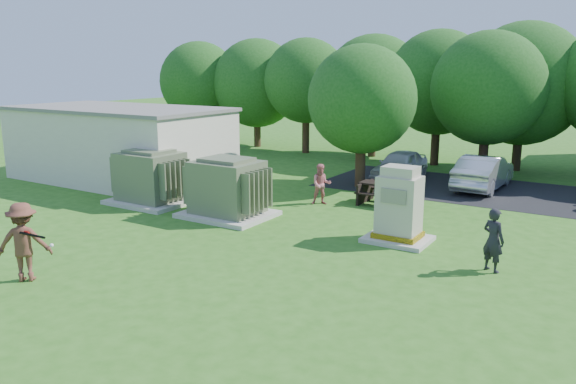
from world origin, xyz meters
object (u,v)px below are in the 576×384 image
Objects in this scene: person_by_generator at (493,240)px; car_silver_a at (483,172)px; transformer_right at (227,189)px; person_at_picnic at (321,184)px; transformer_left at (150,178)px; batter at (24,242)px; car_white at (400,165)px; picnic_table at (386,191)px; generator_cabinet at (399,209)px.

car_silver_a is at bearing -50.07° from person_by_generator.
transformer_right is 1.94× the size of person_at_picnic.
batter is (3.24, -7.37, 0.01)m from transformer_left.
batter is at bearing 60.46° from person_by_generator.
person_at_picnic is (5.62, 3.29, -0.19)m from transformer_left.
person_at_picnic is at bearing -97.99° from car_white.
picnic_table is 0.48× the size of car_white.
transformer_left and transformer_right have the same top height.
person_by_generator is (2.96, -1.13, -0.17)m from generator_cabinet.
transformer_right is 0.68× the size of car_silver_a.
transformer_left is at bearing 22.32° from person_by_generator.
batter is at bearing -66.26° from transformer_left.
car_white is at bearing 2.14° from car_silver_a.
generator_cabinet is 1.47× the size of person_at_picnic.
person_by_generator is at bearing -4.34° from transformer_right.
person_by_generator is at bearing -45.79° from picnic_table.
person_by_generator is 8.17m from person_at_picnic.
batter reaches higher than car_white.
transformer_right is 6.05m from picnic_table.
person_at_picnic is 6.08m from car_white.
car_silver_a is (10.16, 9.35, -0.24)m from transformer_left.
batter is at bearing -110.76° from picnic_table.
person_by_generator is (9.52, 6.68, -0.14)m from batter.
picnic_table is 5.44m from car_silver_a.
person_at_picnic is at bearing -3.69° from person_by_generator.
car_white is at bearing 105.00° from picnic_table.
person_by_generator is (9.06, -0.69, -0.14)m from transformer_right.
generator_cabinet is (9.80, 0.44, 0.03)m from transformer_left.
person_at_picnic is (-7.14, 3.98, -0.06)m from person_by_generator.
picnic_table is (7.73, 4.48, -0.45)m from transformer_left.
generator_cabinet is at bearing 2.57° from transformer_left.
car_silver_a is at bearing -152.50° from batter.
person_by_generator is 0.38× the size of car_silver_a.
car_silver_a reaches higher than car_white.
transformer_right is 6.11m from generator_cabinet.
person_by_generator is 11.83m from car_white.
transformer_right is at bearing 56.96° from car_silver_a.
transformer_right reaches higher than car_white.
person_at_picnic is at bearing -142.58° from batter.
generator_cabinet is at bearing 4.13° from transformer_right.
generator_cabinet is 1.37× the size of person_by_generator.
person_by_generator reaches higher than picnic_table.
person_at_picnic is at bearing -150.56° from picnic_table.
batter is 0.44× the size of car_silver_a.
car_silver_a is at bearing 55.35° from transformer_right.
person_by_generator is 0.41× the size of car_white.
person_at_picnic is 0.35× the size of car_silver_a.
transformer_left is 0.68× the size of car_silver_a.
picnic_table is 0.44× the size of car_silver_a.
transformer_left is 8.05m from batter.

